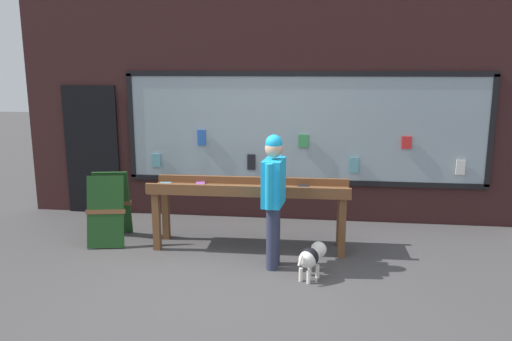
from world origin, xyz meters
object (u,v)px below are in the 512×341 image
Objects in this scene: display_table_main at (249,194)px; sandwich_board_sign at (109,207)px; person_browsing at (274,192)px; small_dog at (311,257)px.

display_table_main is 1.97m from sandwich_board_sign.
person_browsing is 1.70× the size of sandwich_board_sign.
person_browsing is 0.87m from small_dog.
person_browsing is 2.46m from sandwich_board_sign.
sandwich_board_sign is at bearing 101.14° from small_dog.
display_table_main is at bearing 72.16° from small_dog.
display_table_main is at bearing 36.53° from person_browsing.
display_table_main is at bearing -11.08° from sandwich_board_sign.
person_browsing is at bearing -58.93° from display_table_main.
person_browsing reaches higher than sandwich_board_sign.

